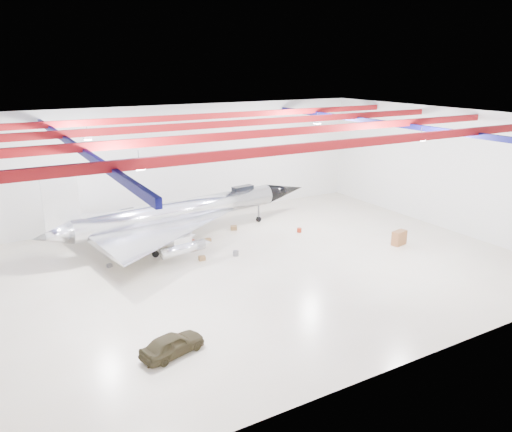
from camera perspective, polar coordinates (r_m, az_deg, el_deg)
floor at (r=37.81m, az=-0.30°, el=-5.79°), size 40.00×40.00×0.00m
wall_back at (r=49.35m, az=-8.99°, el=6.07°), size 40.00×0.00×40.00m
wall_right at (r=48.87m, az=20.63°, el=5.09°), size 0.00×30.00×30.00m
ceiling at (r=35.08m, az=-0.33°, el=11.03°), size 40.00×40.00×0.00m
ceiling_structure at (r=35.15m, az=-0.33°, el=9.94°), size 39.50×29.50×1.08m
jet_aircraft at (r=43.20m, az=-8.60°, el=0.24°), size 26.21×16.87×7.16m
jeep at (r=27.23m, az=-9.55°, el=-14.25°), size 3.78×2.31×1.20m
desk at (r=43.75m, az=16.04°, el=-2.41°), size 1.44×0.92×1.23m
crate_ply at (r=39.13m, az=-6.19°, el=-4.82°), size 0.54×0.45×0.35m
toolbox_red at (r=42.80m, az=-7.36°, el=-2.94°), size 0.51×0.42×0.33m
engine_drum at (r=39.83m, az=-2.33°, el=-4.28°), size 0.57×0.57×0.41m
parts_bin at (r=45.98m, az=-2.56°, el=-1.36°), size 0.70×0.64×0.40m
crate_small at (r=39.24m, az=-16.41°, el=-5.45°), size 0.44×0.39×0.25m
tool_chest at (r=45.49m, az=4.96°, el=-1.62°), size 0.54×0.54×0.38m
oil_barrel at (r=43.00m, az=-5.51°, el=-2.77°), size 0.52×0.43×0.34m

